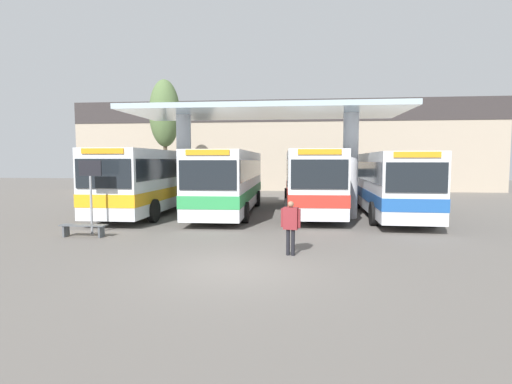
{
  "coord_description": "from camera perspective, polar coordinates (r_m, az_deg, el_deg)",
  "views": [
    {
      "loc": [
        1.67,
        -10.15,
        2.84
      ],
      "look_at": [
        0.0,
        5.38,
        1.6
      ],
      "focal_mm": 28.0,
      "sensor_mm": 36.0,
      "label": 1
    }
  ],
  "objects": [
    {
      "name": "waiting_bench_near_pillar",
      "position": [
        16.18,
        -23.42,
        -4.71
      ],
      "size": [
        1.73,
        0.44,
        0.46
      ],
      "color": "#4C5156",
      "rests_on": "ground_plane"
    },
    {
      "name": "transit_bus_right_bay",
      "position": [
        22.35,
        7.68,
        1.99
      ],
      "size": [
        3.07,
        12.28,
        3.32
      ],
      "rotation": [
        0.0,
        0.0,
        3.18
      ],
      "color": "silver",
      "rests_on": "ground_plane"
    },
    {
      "name": "townhouse_backdrop",
      "position": [
        37.39,
        3.59,
        7.69
      ],
      "size": [
        40.0,
        0.58,
        8.4
      ],
      "color": "tan",
      "rests_on": "ground_plane"
    },
    {
      "name": "ground_plane",
      "position": [
        10.67,
        -3.14,
        -10.9
      ],
      "size": [
        100.0,
        100.0,
        0.0
      ],
      "primitive_type": "plane",
      "color": "#605B56"
    },
    {
      "name": "transit_bus_center_bay",
      "position": [
        21.64,
        -3.82,
        1.86
      ],
      "size": [
        2.97,
        11.45,
        3.3
      ],
      "rotation": [
        0.0,
        0.0,
        3.16
      ],
      "color": "silver",
      "rests_on": "ground_plane"
    },
    {
      "name": "transit_bus_left_bay",
      "position": [
        22.49,
        -14.45,
        1.94
      ],
      "size": [
        2.86,
        11.39,
        3.36
      ],
      "rotation": [
        0.0,
        0.0,
        3.15
      ],
      "color": "silver",
      "rests_on": "ground_plane"
    },
    {
      "name": "transit_bus_far_right_bay",
      "position": [
        21.54,
        18.4,
        1.52
      ],
      "size": [
        2.96,
        11.05,
        3.2
      ],
      "rotation": [
        0.0,
        0.0,
        3.11
      ],
      "color": "silver",
      "rests_on": "ground_plane"
    },
    {
      "name": "info_sign_platform",
      "position": [
        16.63,
        -22.57,
        1.41
      ],
      "size": [
        0.9,
        0.09,
        2.84
      ],
      "color": "gray",
      "rests_on": "ground_plane"
    },
    {
      "name": "parked_car_street",
      "position": [
        33.67,
        10.01,
        1.42
      ],
      "size": [
        4.66,
        2.06,
        2.17
      ],
      "rotation": [
        0.0,
        0.0,
        0.04
      ],
      "color": "#B2B7BC",
      "rests_on": "ground_plane"
    },
    {
      "name": "poplar_tree_behind_left",
      "position": [
        33.26,
        -12.92,
        10.8
      ],
      "size": [
        2.42,
        2.42,
        9.26
      ],
      "color": "#473A2B",
      "rests_on": "ground_plane"
    },
    {
      "name": "station_canopy",
      "position": [
        20.08,
        1.36,
        9.6
      ],
      "size": [
        13.36,
        5.56,
        5.37
      ],
      "color": "silver",
      "rests_on": "ground_plane"
    },
    {
      "name": "pedestrian_waiting",
      "position": [
        11.96,
        4.97,
        -4.35
      ],
      "size": [
        0.61,
        0.31,
        1.63
      ],
      "rotation": [
        0.0,
        0.0,
        -0.2
      ],
      "color": "black",
      "rests_on": "ground_plane"
    }
  ]
}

